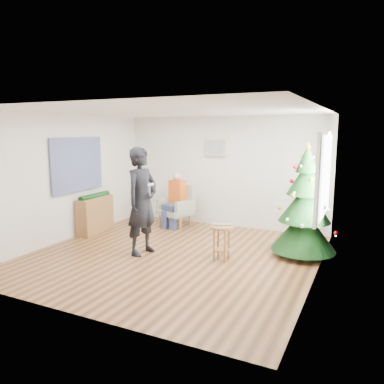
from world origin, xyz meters
The scene contains 19 objects.
floor centered at (0.00, 0.00, 0.00)m, with size 5.00×5.00×0.00m, color brown.
ceiling centered at (0.00, 0.00, 2.60)m, with size 5.00×5.00×0.00m, color white.
wall_back centered at (0.00, 2.50, 1.30)m, with size 5.00×5.00×0.00m, color silver.
wall_front centered at (0.00, -2.50, 1.30)m, with size 5.00×5.00×0.00m, color silver.
wall_left centered at (-2.50, 0.00, 1.30)m, with size 5.00×5.00×0.00m, color silver.
wall_right centered at (2.50, 0.00, 1.30)m, with size 5.00×5.00×0.00m, color silver.
window_panel centered at (2.47, 1.00, 1.50)m, with size 0.04×1.30×1.40m, color white.
curtains centered at (2.44, 1.00, 1.50)m, with size 0.05×1.75×1.50m.
christmas_tree centered at (2.15, 1.02, 0.94)m, with size 1.16×1.16×2.09m.
stool centered at (0.88, 0.18, 0.32)m, with size 0.41×0.41×0.62m.
laptop centered at (0.88, 0.18, 0.63)m, with size 0.34×0.22×0.03m, color silver.
armchair centered at (-0.94, 1.93, 0.36)m, with size 0.88×0.86×0.99m.
seated_person centered at (-0.96, 1.88, 0.67)m, with size 0.50×0.65×1.30m.
standing_man centered at (-0.56, -0.14, 0.99)m, with size 0.72×0.47×1.98m, color black.
game_controller centered at (-0.35, -0.17, 1.32)m, with size 0.04×0.13×0.04m, color white.
console centered at (-2.33, 0.64, 0.40)m, with size 0.30×1.00×0.80m, color brown.
garland centered at (-2.33, 0.64, 0.82)m, with size 0.14×0.14×0.90m, color black.
tapestry centered at (-2.46, 0.30, 1.55)m, with size 0.03×1.50×1.15m, color black.
framed_picture centered at (-0.20, 2.46, 1.85)m, with size 0.52×0.05×0.42m.
Camera 1 is at (3.18, -5.79, 2.27)m, focal length 35.00 mm.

